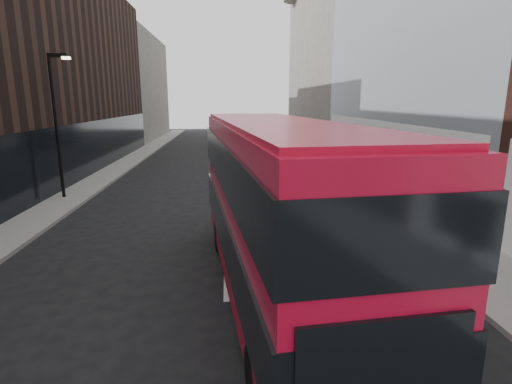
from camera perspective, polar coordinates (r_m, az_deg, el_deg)
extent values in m
cube|color=slate|center=(28.88, 10.85, 2.97)|extent=(3.00, 80.00, 0.15)
cube|color=slate|center=(29.06, -20.21, 2.46)|extent=(2.00, 80.00, 0.15)
cube|color=#9CA0A6|center=(26.59, 23.34, 22.89)|extent=(5.00, 22.00, 20.00)
cube|color=silver|center=(25.35, 16.96, 5.45)|extent=(0.35, 21.00, 3.80)
cube|color=#5E5A53|center=(48.03, 10.14, 17.59)|extent=(5.00, 24.00, 18.00)
cube|color=black|center=(34.54, -24.60, 15.21)|extent=(5.00, 24.00, 14.00)
cube|color=#5E5A53|center=(55.72, -16.61, 14.02)|extent=(5.00, 20.00, 13.00)
cylinder|color=black|center=(22.17, -26.61, 8.20)|extent=(0.16, 0.16, 7.00)
cube|color=black|center=(22.08, -26.54, 17.07)|extent=(0.90, 0.15, 0.18)
cube|color=#FFF2CC|center=(21.93, -25.50, 16.89)|extent=(0.35, 0.22, 0.12)
cube|color=#B10A27|center=(9.80, 2.87, -2.20)|extent=(3.65, 11.24, 4.01)
cube|color=black|center=(9.99, 2.83, -5.81)|extent=(3.78, 11.30, 1.10)
cube|color=black|center=(9.58, 2.94, 3.89)|extent=(3.78, 11.30, 1.10)
cube|color=black|center=(5.24, 17.76, -23.52)|extent=(2.13, 0.30, 1.40)
cube|color=black|center=(15.23, -1.82, 1.36)|extent=(2.13, 0.30, 1.40)
cube|color=#B10A27|center=(9.48, 3.01, 9.77)|extent=(3.50, 10.79, 0.12)
cylinder|color=black|center=(13.55, -5.18, -6.35)|extent=(0.40, 1.03, 1.00)
cylinder|color=black|center=(13.89, 3.97, -5.83)|extent=(0.40, 1.03, 1.00)
cylinder|color=black|center=(7.30, 0.21, -24.74)|extent=(0.40, 1.03, 1.00)
cylinder|color=black|center=(7.93, 17.40, -22.01)|extent=(0.40, 1.03, 1.00)
cube|color=black|center=(46.39, -2.28, 9.07)|extent=(2.57, 10.34, 2.90)
cube|color=black|center=(46.40, -2.27, 8.84)|extent=(2.69, 10.39, 1.03)
cube|color=black|center=(41.23, -2.20, 8.51)|extent=(1.99, 0.12, 1.31)
cube|color=black|center=(51.55, -2.34, 9.40)|extent=(1.99, 0.12, 1.31)
cube|color=black|center=(46.31, -2.29, 10.89)|extent=(2.46, 9.93, 0.12)
cylinder|color=black|center=(49.78, -3.49, 7.75)|extent=(0.30, 0.94, 0.94)
cylinder|color=black|center=(49.80, -1.12, 7.77)|extent=(0.30, 0.94, 0.94)
cylinder|color=black|center=(43.22, -3.57, 6.96)|extent=(0.30, 0.94, 0.94)
cylinder|color=black|center=(43.24, -0.85, 6.99)|extent=(0.30, 0.94, 0.94)
imported|color=black|center=(15.58, -0.14, -2.59)|extent=(2.41, 4.83, 1.58)
imported|color=gray|center=(22.16, 6.25, 1.72)|extent=(1.65, 4.18, 1.35)
imported|color=black|center=(27.01, -1.35, 4.06)|extent=(2.34, 5.51, 1.59)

